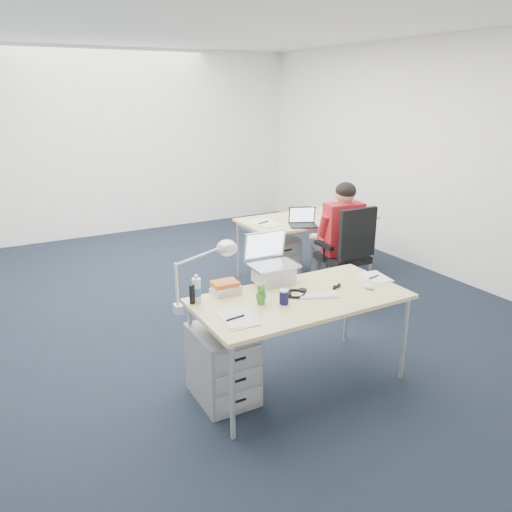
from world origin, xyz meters
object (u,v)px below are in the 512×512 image
at_px(desk_near, 300,302).
at_px(dark_laptop, 303,217).
at_px(drawer_pedestal_near, 223,364).
at_px(sunglasses, 337,287).
at_px(silver_laptop, 274,259).
at_px(cordless_phone, 192,294).
at_px(drawer_pedestal_far, 276,258).
at_px(far_cup, 314,209).
at_px(desk_far, 307,222).
at_px(can_koozie, 284,297).
at_px(desk_lamp, 197,276).
at_px(office_chair, 343,274).
at_px(bear_figurine, 261,294).
at_px(seated_person, 336,239).
at_px(wireless_keyboard, 318,295).
at_px(water_bottle, 197,289).
at_px(book_stack, 226,287).
at_px(computer_mouse, 369,286).
at_px(headphones, 295,293).

xyz_separation_m(desk_near, dark_laptop, (1.16, 1.66, 0.16)).
xyz_separation_m(drawer_pedestal_near, sunglasses, (0.94, -0.11, 0.47)).
distance_m(silver_laptop, cordless_phone, 0.74).
bearing_deg(drawer_pedestal_far, sunglasses, -108.51).
bearing_deg(far_cup, desk_far, -144.85).
bearing_deg(can_koozie, desk_lamp, 158.21).
bearing_deg(desk_lamp, cordless_phone, 106.60).
height_order(desk_near, dark_laptop, dark_laptop).
distance_m(office_chair, sunglasses, 1.56).
height_order(office_chair, desk_lamp, desk_lamp).
distance_m(office_chair, bear_figurine, 2.05).
height_order(desk_near, drawer_pedestal_far, desk_near).
height_order(seated_person, cordless_phone, seated_person).
bearing_deg(desk_far, drawer_pedestal_near, -137.26).
bearing_deg(desk_near, wireless_keyboard, -21.24).
relative_size(can_koozie, water_bottle, 0.53).
distance_m(office_chair, seated_person, 0.39).
bearing_deg(dark_laptop, bear_figurine, -107.70).
relative_size(can_koozie, book_stack, 0.53).
xyz_separation_m(silver_laptop, bear_figurine, (-0.30, -0.32, -0.12)).
xyz_separation_m(drawer_pedestal_near, bear_figurine, (0.28, -0.08, 0.53)).
xyz_separation_m(desk_near, far_cup, (1.64, 2.12, 0.09)).
bearing_deg(cordless_phone, silver_laptop, -15.62).
relative_size(water_bottle, dark_laptop, 0.69).
distance_m(drawer_pedestal_near, silver_laptop, 0.90).
bearing_deg(book_stack, desk_lamp, -152.09).
bearing_deg(book_stack, drawer_pedestal_far, 48.74).
distance_m(water_bottle, sunglasses, 1.09).
xyz_separation_m(book_stack, far_cup, (2.09, 1.79, 0.00)).
bearing_deg(cordless_phone, water_bottle, -1.37).
xyz_separation_m(silver_laptop, desk_lamp, (-0.72, -0.17, 0.05)).
distance_m(computer_mouse, can_koozie, 0.73).
xyz_separation_m(can_koozie, book_stack, (-0.28, 0.38, -0.01)).
xyz_separation_m(drawer_pedestal_near, can_koozie, (0.42, -0.16, 0.51)).
xyz_separation_m(wireless_keyboard, sunglasses, (0.21, 0.05, 0.00)).
bearing_deg(computer_mouse, dark_laptop, 71.14).
relative_size(office_chair, silver_laptop, 2.73).
height_order(book_stack, dark_laptop, dark_laptop).
relative_size(office_chair, wireless_keyboard, 3.62).
relative_size(drawer_pedestal_near, computer_mouse, 5.28).
distance_m(water_bottle, bear_figurine, 0.47).
xyz_separation_m(sunglasses, desk_lamp, (-1.09, 0.18, 0.23)).
distance_m(cordless_phone, sunglasses, 1.12).
height_order(bear_figurine, book_stack, bear_figurine).
bearing_deg(silver_laptop, desk_near, -84.22).
bearing_deg(drawer_pedestal_far, dark_laptop, -66.44).
distance_m(computer_mouse, dark_laptop, 1.89).
bearing_deg(can_koozie, silver_laptop, 69.01).
bearing_deg(far_cup, desk_lamp, -140.80).
bearing_deg(headphones, drawer_pedestal_far, 60.07).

